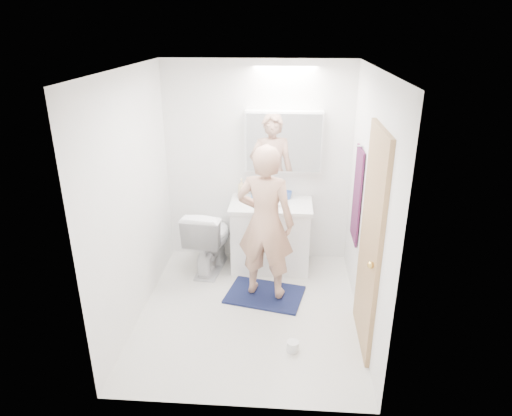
# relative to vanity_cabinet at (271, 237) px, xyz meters

# --- Properties ---
(floor) EXTENTS (2.50, 2.50, 0.00)m
(floor) POSITION_rel_vanity_cabinet_xyz_m (-0.17, -0.96, -0.39)
(floor) COLOR silver
(floor) RESTS_ON ground
(ceiling) EXTENTS (2.50, 2.50, 0.00)m
(ceiling) POSITION_rel_vanity_cabinet_xyz_m (-0.17, -0.96, 2.01)
(ceiling) COLOR white
(ceiling) RESTS_ON floor
(wall_back) EXTENTS (2.50, 0.00, 2.50)m
(wall_back) POSITION_rel_vanity_cabinet_xyz_m (-0.17, 0.29, 0.81)
(wall_back) COLOR white
(wall_back) RESTS_ON floor
(wall_front) EXTENTS (2.50, 0.00, 2.50)m
(wall_front) POSITION_rel_vanity_cabinet_xyz_m (-0.17, -2.21, 0.81)
(wall_front) COLOR white
(wall_front) RESTS_ON floor
(wall_left) EXTENTS (0.00, 2.50, 2.50)m
(wall_left) POSITION_rel_vanity_cabinet_xyz_m (-1.27, -0.96, 0.81)
(wall_left) COLOR white
(wall_left) RESTS_ON floor
(wall_right) EXTENTS (0.00, 2.50, 2.50)m
(wall_right) POSITION_rel_vanity_cabinet_xyz_m (0.93, -0.96, 0.81)
(wall_right) COLOR white
(wall_right) RESTS_ON floor
(vanity_cabinet) EXTENTS (0.90, 0.55, 0.78)m
(vanity_cabinet) POSITION_rel_vanity_cabinet_xyz_m (0.00, 0.00, 0.00)
(vanity_cabinet) COLOR white
(vanity_cabinet) RESTS_ON floor
(countertop) EXTENTS (0.95, 0.58, 0.04)m
(countertop) POSITION_rel_vanity_cabinet_xyz_m (0.00, -0.00, 0.41)
(countertop) COLOR silver
(countertop) RESTS_ON vanity_cabinet
(sink_basin) EXTENTS (0.36, 0.36, 0.03)m
(sink_basin) POSITION_rel_vanity_cabinet_xyz_m (0.00, 0.03, 0.45)
(sink_basin) COLOR white
(sink_basin) RESTS_ON countertop
(faucet) EXTENTS (0.02, 0.02, 0.16)m
(faucet) POSITION_rel_vanity_cabinet_xyz_m (0.00, 0.22, 0.51)
(faucet) COLOR silver
(faucet) RESTS_ON countertop
(medicine_cabinet) EXTENTS (0.88, 0.14, 0.70)m
(medicine_cabinet) POSITION_rel_vanity_cabinet_xyz_m (0.13, 0.21, 1.11)
(medicine_cabinet) COLOR white
(medicine_cabinet) RESTS_ON wall_back
(mirror_panel) EXTENTS (0.84, 0.01, 0.66)m
(mirror_panel) POSITION_rel_vanity_cabinet_xyz_m (0.13, 0.13, 1.11)
(mirror_panel) COLOR silver
(mirror_panel) RESTS_ON medicine_cabinet
(toilet) EXTENTS (0.54, 0.83, 0.80)m
(toilet) POSITION_rel_vanity_cabinet_xyz_m (-0.72, -0.12, 0.01)
(toilet) COLOR white
(toilet) RESTS_ON floor
(bath_rug) EXTENTS (0.90, 0.71, 0.02)m
(bath_rug) POSITION_rel_vanity_cabinet_xyz_m (-0.03, -0.66, -0.38)
(bath_rug) COLOR #151E44
(bath_rug) RESTS_ON floor
(person) EXTENTS (0.67, 0.51, 1.64)m
(person) POSITION_rel_vanity_cabinet_xyz_m (-0.03, -0.66, 0.48)
(person) COLOR tan
(person) RESTS_ON bath_rug
(door) EXTENTS (0.04, 0.80, 2.00)m
(door) POSITION_rel_vanity_cabinet_xyz_m (0.91, -1.31, 0.61)
(door) COLOR tan
(door) RESTS_ON wall_right
(door_knob) EXTENTS (0.06, 0.06, 0.06)m
(door_knob) POSITION_rel_vanity_cabinet_xyz_m (0.87, -1.61, 0.56)
(door_knob) COLOR gold
(door_knob) RESTS_ON door
(towel) EXTENTS (0.02, 0.42, 1.00)m
(towel) POSITION_rel_vanity_cabinet_xyz_m (0.90, -0.41, 0.71)
(towel) COLOR #101933
(towel) RESTS_ON wall_right
(towel_hook) EXTENTS (0.07, 0.02, 0.02)m
(towel_hook) POSITION_rel_vanity_cabinet_xyz_m (0.89, -0.41, 1.23)
(towel_hook) COLOR silver
(towel_hook) RESTS_ON wall_right
(soap_bottle_a) EXTENTS (0.09, 0.09, 0.24)m
(soap_bottle_a) POSITION_rel_vanity_cabinet_xyz_m (-0.36, 0.15, 0.55)
(soap_bottle_a) COLOR beige
(soap_bottle_a) RESTS_ON countertop
(soap_bottle_b) EXTENTS (0.09, 0.09, 0.17)m
(soap_bottle_b) POSITION_rel_vanity_cabinet_xyz_m (-0.20, 0.18, 0.51)
(soap_bottle_b) COLOR #5886BC
(soap_bottle_b) RESTS_ON countertop
(toothbrush_cup) EXTENTS (0.11, 0.11, 0.09)m
(toothbrush_cup) POSITION_rel_vanity_cabinet_xyz_m (0.19, 0.16, 0.48)
(toothbrush_cup) COLOR #3B62B2
(toothbrush_cup) RESTS_ON countertop
(toilet_paper_roll) EXTENTS (0.11, 0.11, 0.10)m
(toilet_paper_roll) POSITION_rel_vanity_cabinet_xyz_m (0.27, -1.54, -0.34)
(toilet_paper_roll) COLOR white
(toilet_paper_roll) RESTS_ON floor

